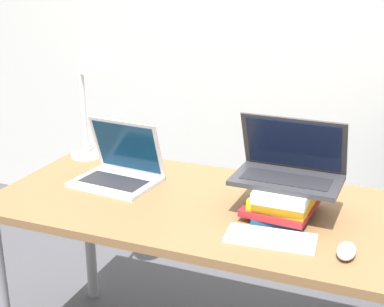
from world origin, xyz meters
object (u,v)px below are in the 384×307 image
object	(u,v)px
wireless_keyboard	(271,238)
laptop_on_books	(289,168)
desk_lamp	(90,67)
book_stack	(284,199)
laptop_left	(119,170)
mouse	(346,251)

from	to	relation	value
wireless_keyboard	laptop_on_books	bearing A→B (deg)	89.98
laptop_on_books	desk_lamp	distance (m)	0.94
book_stack	desk_lamp	world-z (taller)	desk_lamp
laptop_left	desk_lamp	distance (m)	0.46
mouse	laptop_on_books	bearing A→B (deg)	134.01
book_stack	wireless_keyboard	world-z (taller)	book_stack
laptop_on_books	desk_lamp	xyz separation A→B (m)	(-0.89, 0.20, 0.25)
laptop_left	book_stack	world-z (taller)	laptop_left
laptop_left	mouse	size ratio (longest dim) A/B	3.04
laptop_left	laptop_on_books	bearing A→B (deg)	-2.12
laptop_left	laptop_on_books	xyz separation A→B (m)	(0.67, -0.02, 0.11)
laptop_left	desk_lamp	xyz separation A→B (m)	(-0.22, 0.18, 0.36)
wireless_keyboard	laptop_left	bearing A→B (deg)	159.49
book_stack	mouse	size ratio (longest dim) A/B	2.54
mouse	book_stack	bearing A→B (deg)	138.28
book_stack	wireless_keyboard	xyz separation A→B (m)	(0.00, -0.20, -0.05)
laptop_on_books	book_stack	bearing A→B (deg)	-98.68
mouse	wireless_keyboard	bearing A→B (deg)	177.27
book_stack	laptop_on_books	bearing A→B (deg)	81.32
laptop_on_books	wireless_keyboard	size ratio (longest dim) A/B	1.27
wireless_keyboard	desk_lamp	distance (m)	1.06
mouse	desk_lamp	xyz separation A→B (m)	(-1.12, 0.44, 0.40)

